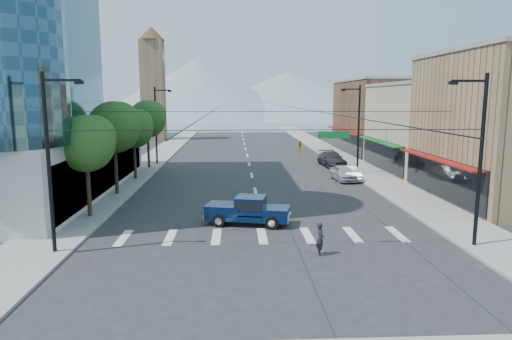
{
  "coord_description": "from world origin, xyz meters",
  "views": [
    {
      "loc": [
        -1.76,
        -23.43,
        7.79
      ],
      "look_at": [
        -0.31,
        6.57,
        3.0
      ],
      "focal_mm": 32.0,
      "sensor_mm": 36.0,
      "label": 1
    }
  ],
  "objects_px": {
    "pickup_truck": "(247,210)",
    "parked_car_near": "(343,173)",
    "pedestrian": "(320,239)",
    "parked_car_mid": "(350,173)",
    "parked_car_far": "(332,159)"
  },
  "relations": [
    {
      "from": "pickup_truck",
      "to": "parked_car_near",
      "type": "bearing_deg",
      "value": 68.93
    },
    {
      "from": "parked_car_near",
      "to": "pedestrian",
      "type": "bearing_deg",
      "value": -111.22
    },
    {
      "from": "pedestrian",
      "to": "parked_car_near",
      "type": "relative_size",
      "value": 0.39
    },
    {
      "from": "pickup_truck",
      "to": "pedestrian",
      "type": "bearing_deg",
      "value": -46.83
    },
    {
      "from": "pickup_truck",
      "to": "parked_car_mid",
      "type": "bearing_deg",
      "value": 67.51
    },
    {
      "from": "parked_car_near",
      "to": "parked_car_far",
      "type": "height_order",
      "value": "parked_car_far"
    },
    {
      "from": "pickup_truck",
      "to": "parked_car_far",
      "type": "height_order",
      "value": "pickup_truck"
    },
    {
      "from": "parked_car_near",
      "to": "parked_car_far",
      "type": "bearing_deg",
      "value": 79.99
    },
    {
      "from": "pickup_truck",
      "to": "parked_car_far",
      "type": "xyz_separation_m",
      "value": [
        10.37,
        23.8,
        -0.1
      ]
    },
    {
      "from": "pickup_truck",
      "to": "pedestrian",
      "type": "height_order",
      "value": "pickup_truck"
    },
    {
      "from": "parked_car_mid",
      "to": "parked_car_far",
      "type": "distance_m",
      "value": 9.06
    },
    {
      "from": "pedestrian",
      "to": "parked_car_mid",
      "type": "bearing_deg",
      "value": -18.76
    },
    {
      "from": "pickup_truck",
      "to": "pedestrian",
      "type": "distance_m",
      "value": 6.71
    },
    {
      "from": "pickup_truck",
      "to": "pedestrian",
      "type": "relative_size",
      "value": 3.32
    },
    {
      "from": "parked_car_mid",
      "to": "pedestrian",
      "type": "bearing_deg",
      "value": -110.87
    }
  ]
}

